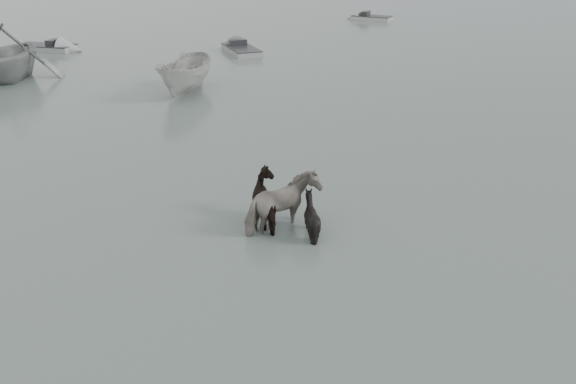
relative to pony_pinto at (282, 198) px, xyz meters
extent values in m
plane|color=#516159|center=(-0.39, -1.86, -0.88)|extent=(140.00, 140.00, 0.00)
imported|color=black|center=(0.00, 0.00, 0.00)|extent=(2.21, 1.26, 1.77)
imported|color=black|center=(0.01, 0.56, -0.11)|extent=(1.60, 1.78, 1.56)
imported|color=black|center=(0.56, -0.54, -0.23)|extent=(1.50, 1.43, 1.31)
imported|color=gray|center=(-3.55, 21.95, 0.68)|extent=(7.35, 7.66, 3.12)
imported|color=#A9A9A5|center=(3.31, 14.48, 0.05)|extent=(4.65, 4.72, 1.86)
camera|label=1|loc=(-6.77, -11.23, 6.21)|focal=35.00mm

